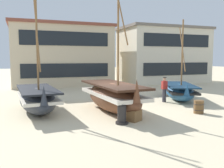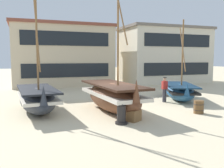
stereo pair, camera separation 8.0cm
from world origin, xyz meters
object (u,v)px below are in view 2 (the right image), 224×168
wooden_barrel (199,107)px  fishing_boat_far_right (180,91)px  cargo_crate (132,115)px  harbor_building_annex (164,55)px  fishing_boat_near_left (37,99)px  capstan_winch (121,115)px  fishing_boat_centre_large (113,96)px  harbor_building_main (62,55)px  fisherman_by_hull (165,90)px

wooden_barrel → fishing_boat_far_right: bearing=67.4°
cargo_crate → harbor_building_annex: size_ratio=0.06×
cargo_crate → harbor_building_annex: bearing=53.3°
fishing_boat_near_left → fishing_boat_far_right: fishing_boat_near_left is taller
capstan_winch → wooden_barrel: (4.66, 0.44, -0.06)m
fishing_boat_centre_large → harbor_building_annex: 17.81m
wooden_barrel → cargo_crate: wooden_barrel is taller
fishing_boat_near_left → fishing_boat_far_right: (9.66, 0.48, -0.11)m
wooden_barrel → fishing_boat_centre_large: bearing=152.5°
fishing_boat_far_right → harbor_building_main: bearing=115.0°
fishing_boat_near_left → cargo_crate: size_ratio=10.32×
fishing_boat_far_right → harbor_building_main: 14.88m
fishing_boat_centre_large → capstan_winch: fishing_boat_centre_large is taller
fishing_boat_near_left → wooden_barrel: bearing=-23.0°
fishing_boat_far_right → fishing_boat_near_left: bearing=-177.2°
fisherman_by_hull → capstan_winch: bearing=-140.4°
fishing_boat_far_right → fisherman_by_hull: fishing_boat_far_right is taller
fishing_boat_near_left → cargo_crate: bearing=-41.0°
fishing_boat_near_left → capstan_winch: 5.14m
capstan_winch → fisherman_by_hull: bearing=39.6°
harbor_building_annex → wooden_barrel: bearing=-116.2°
fishing_boat_near_left → fishing_boat_centre_large: bearing=-17.9°
fishing_boat_centre_large → wooden_barrel: bearing=-27.5°
capstan_winch → harbor_building_main: size_ratio=0.09×
wooden_barrel → fishing_boat_near_left: bearing=157.0°
fishing_boat_near_left → harbor_building_annex: 19.83m
fishing_boat_near_left → harbor_building_main: size_ratio=0.62×
fishing_boat_far_right → wooden_barrel: bearing=-112.6°
wooden_barrel → fisherman_by_hull: bearing=87.8°
fishing_boat_centre_large → harbor_building_annex: fishing_boat_centre_large is taller
harbor_building_main → harbor_building_annex: bearing=-8.4°
fishing_boat_centre_large → harbor_building_main: 15.23m
fishing_boat_far_right → cargo_crate: fishing_boat_far_right is taller
wooden_barrel → harbor_building_main: 18.00m
capstan_winch → wooden_barrel: bearing=5.4°
harbor_building_main → fisherman_by_hull: bearing=-71.0°
cargo_crate → harbor_building_main: size_ratio=0.06×
cargo_crate → fisherman_by_hull: bearing=41.8°
fishing_boat_centre_large → wooden_barrel: fishing_boat_centre_large is taller
cargo_crate → harbor_building_annex: harbor_building_annex is taller
fishing_boat_far_right → capstan_winch: fishing_boat_far_right is taller
fishing_boat_centre_large → capstan_winch: size_ratio=8.14×
fishing_boat_near_left → wooden_barrel: size_ratio=9.47×
capstan_winch → harbor_building_annex: harbor_building_annex is taller
capstan_winch → wooden_barrel: capstan_winch is taller
fishing_boat_far_right → harbor_building_annex: harbor_building_annex is taller
capstan_winch → wooden_barrel: size_ratio=1.46×
fisherman_by_hull → wooden_barrel: (-0.14, -3.53, -0.48)m
fishing_boat_centre_large → harbor_building_main: bearing=91.7°
fishing_boat_near_left → wooden_barrel: (8.04, -3.41, -0.38)m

